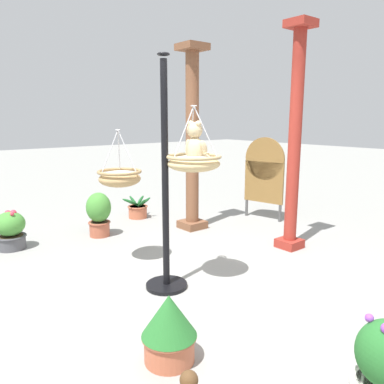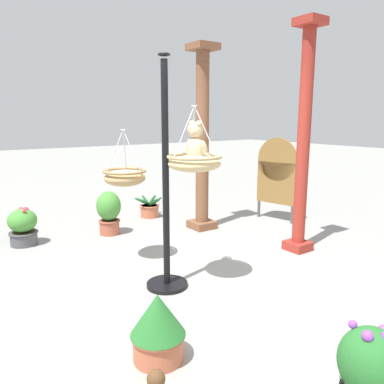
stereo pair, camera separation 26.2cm
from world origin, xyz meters
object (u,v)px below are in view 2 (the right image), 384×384
greenhouse_pillar_far_back (303,144)px  display_sign_board (277,172)px  potted_plant_tall_leafy (149,209)px  potted_plant_bushy_green (158,327)px  potted_plant_broad_leaf (23,227)px  hanging_basket_with_teddy (194,162)px  teddy_bear (196,144)px  hanging_basket_left_high (125,177)px  greenhouse_pillar_left (202,143)px  display_pole_central (166,220)px  potted_plant_conical_shrub (109,212)px

greenhouse_pillar_far_back → display_sign_board: size_ratio=2.06×
potted_plant_tall_leafy → potted_plant_bushy_green: bearing=-27.8°
greenhouse_pillar_far_back → potted_plant_broad_leaf: bearing=-128.1°
potted_plant_broad_leaf → hanging_basket_with_teddy: bearing=26.2°
greenhouse_pillar_far_back → potted_plant_tall_leafy: size_ratio=5.89×
hanging_basket_with_teddy → potted_plant_broad_leaf: bearing=-153.8°
teddy_bear → hanging_basket_left_high: teddy_bear is taller
hanging_basket_with_teddy → potted_plant_bushy_green: (0.88, -0.95, -1.07)m
potted_plant_tall_leafy → potted_plant_broad_leaf: potted_plant_broad_leaf is taller
teddy_bear → greenhouse_pillar_left: 2.16m
teddy_bear → display_pole_central: bearing=-118.9°
greenhouse_pillar_far_back → potted_plant_tall_leafy: bearing=-163.3°
potted_plant_tall_leafy → greenhouse_pillar_far_back: bearing=16.7°
teddy_bear → hanging_basket_left_high: size_ratio=0.61×
hanging_basket_left_high → display_sign_board: bearing=96.5°
potted_plant_conical_shrub → hanging_basket_left_high: bearing=-13.0°
display_pole_central → hanging_basket_left_high: size_ratio=3.54×
greenhouse_pillar_left → potted_plant_bushy_green: size_ratio=5.50×
greenhouse_pillar_far_back → teddy_bear: bearing=-86.8°
display_pole_central → greenhouse_pillar_far_back: 2.17m
teddy_bear → potted_plant_tall_leafy: size_ratio=0.82×
greenhouse_pillar_left → hanging_basket_with_teddy: bearing=-38.6°
display_pole_central → greenhouse_pillar_left: 2.32m
greenhouse_pillar_left → display_sign_board: size_ratio=1.98×
potted_plant_conical_shrub → potted_plant_broad_leaf: 1.22m
greenhouse_pillar_far_back → potted_plant_bushy_green: greenhouse_pillar_far_back is taller
potted_plant_conical_shrub → teddy_bear: bearing=0.9°
hanging_basket_left_high → potted_plant_tall_leafy: size_ratio=1.33×
greenhouse_pillar_far_back → potted_plant_conical_shrub: (-2.15, -1.82, -1.08)m
display_pole_central → teddy_bear: display_pole_central is taller
hanging_basket_left_high → potted_plant_tall_leafy: 2.40m
potted_plant_conical_shrub → display_sign_board: size_ratio=0.47×
hanging_basket_left_high → potted_plant_conical_shrub: hanging_basket_left_high is taller
hanging_basket_left_high → display_sign_board: 3.03m
display_pole_central → hanging_basket_with_teddy: 0.67m
hanging_basket_left_high → potted_plant_conical_shrub: size_ratio=1.00×
greenhouse_pillar_far_back → greenhouse_pillar_left: bearing=-164.1°
greenhouse_pillar_far_back → potted_plant_bushy_green: 3.15m
hanging_basket_with_teddy → potted_plant_broad_leaf: hanging_basket_with_teddy is taller
display_pole_central → potted_plant_tall_leafy: display_pole_central is taller
display_pole_central → potted_plant_tall_leafy: (-2.66, 1.24, -0.58)m
display_pole_central → potted_plant_broad_leaf: 2.56m
hanging_basket_with_teddy → display_pole_central: bearing=-121.0°
greenhouse_pillar_left → potted_plant_bushy_green: 3.63m
teddy_bear → display_sign_board: teddy_bear is taller
potted_plant_tall_leafy → potted_plant_conical_shrub: (0.56, -1.01, 0.21)m
hanging_basket_with_teddy → potted_plant_bushy_green: size_ratio=1.27×
teddy_bear → potted_plant_bushy_green: bearing=-47.8°
teddy_bear → potted_plant_bushy_green: teddy_bear is taller
hanging_basket_left_high → greenhouse_pillar_far_back: (0.91, 2.10, 0.36)m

